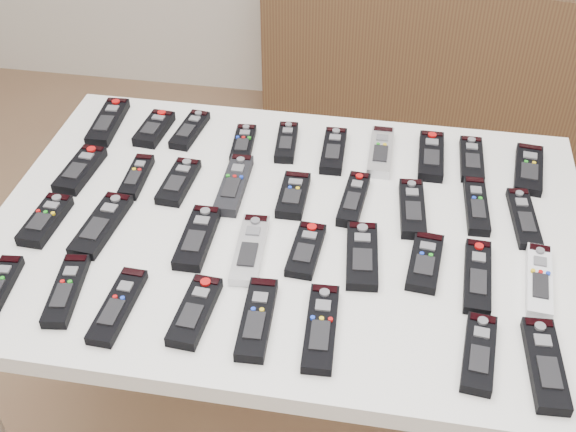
% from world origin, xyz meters
% --- Properties ---
extents(table, '(1.25, 0.88, 0.78)m').
position_xyz_m(table, '(0.06, 0.13, 0.72)').
color(table, white).
rests_on(table, ground).
extents(sideboard, '(1.50, 0.57, 0.73)m').
position_xyz_m(sideboard, '(0.43, 1.78, 0.37)').
color(sideboard, '#4D301F').
rests_on(sideboard, ground).
extents(remote_0, '(0.07, 0.20, 0.02)m').
position_xyz_m(remote_0, '(-0.45, 0.43, 0.79)').
color(remote_0, black).
rests_on(remote_0, table).
extents(remote_1, '(0.07, 0.14, 0.02)m').
position_xyz_m(remote_1, '(-0.32, 0.42, 0.79)').
color(remote_1, black).
rests_on(remote_1, table).
extents(remote_2, '(0.07, 0.16, 0.02)m').
position_xyz_m(remote_2, '(-0.24, 0.43, 0.79)').
color(remote_2, black).
rests_on(remote_2, table).
extents(remote_3, '(0.06, 0.15, 0.02)m').
position_xyz_m(remote_3, '(-0.09, 0.39, 0.79)').
color(remote_3, black).
rests_on(remote_3, table).
extents(remote_4, '(0.06, 0.15, 0.02)m').
position_xyz_m(remote_4, '(0.01, 0.41, 0.79)').
color(remote_4, black).
rests_on(remote_4, table).
extents(remote_5, '(0.06, 0.17, 0.02)m').
position_xyz_m(remote_5, '(0.13, 0.40, 0.79)').
color(remote_5, black).
rests_on(remote_5, table).
extents(remote_6, '(0.05, 0.19, 0.02)m').
position_xyz_m(remote_6, '(0.24, 0.41, 0.79)').
color(remote_6, '#B7B7BC').
rests_on(remote_6, table).
extents(remote_7, '(0.06, 0.18, 0.02)m').
position_xyz_m(remote_7, '(0.36, 0.41, 0.79)').
color(remote_7, black).
rests_on(remote_7, table).
extents(remote_8, '(0.05, 0.17, 0.02)m').
position_xyz_m(remote_8, '(0.45, 0.42, 0.79)').
color(remote_8, black).
rests_on(remote_8, table).
extents(remote_9, '(0.08, 0.19, 0.02)m').
position_xyz_m(remote_9, '(0.58, 0.40, 0.79)').
color(remote_9, black).
rests_on(remote_9, table).
extents(remote_10, '(0.07, 0.17, 0.02)m').
position_xyz_m(remote_10, '(-0.44, 0.22, 0.79)').
color(remote_10, black).
rests_on(remote_10, table).
extents(remote_11, '(0.05, 0.15, 0.02)m').
position_xyz_m(remote_11, '(-0.30, 0.22, 0.79)').
color(remote_11, black).
rests_on(remote_11, table).
extents(remote_12, '(0.06, 0.16, 0.02)m').
position_xyz_m(remote_12, '(-0.20, 0.22, 0.79)').
color(remote_12, black).
rests_on(remote_12, table).
extents(remote_13, '(0.06, 0.20, 0.02)m').
position_xyz_m(remote_13, '(-0.08, 0.22, 0.79)').
color(remote_13, black).
rests_on(remote_13, table).
extents(remote_14, '(0.06, 0.15, 0.02)m').
position_xyz_m(remote_14, '(0.06, 0.21, 0.79)').
color(remote_14, black).
rests_on(remote_14, table).
extents(remote_15, '(0.06, 0.18, 0.02)m').
position_xyz_m(remote_15, '(0.19, 0.22, 0.79)').
color(remote_15, black).
rests_on(remote_15, table).
extents(remote_16, '(0.07, 0.18, 0.02)m').
position_xyz_m(remote_16, '(0.32, 0.21, 0.79)').
color(remote_16, black).
rests_on(remote_16, table).
extents(remote_17, '(0.05, 0.18, 0.02)m').
position_xyz_m(remote_17, '(0.46, 0.24, 0.79)').
color(remote_17, black).
rests_on(remote_17, table).
extents(remote_18, '(0.06, 0.19, 0.02)m').
position_xyz_m(remote_18, '(0.55, 0.22, 0.79)').
color(remote_18, black).
rests_on(remote_18, table).
extents(remote_19, '(0.06, 0.16, 0.02)m').
position_xyz_m(remote_19, '(-0.44, 0.04, 0.79)').
color(remote_19, black).
rests_on(remote_19, table).
extents(remote_20, '(0.07, 0.20, 0.02)m').
position_xyz_m(remote_20, '(-0.32, 0.04, 0.79)').
color(remote_20, black).
rests_on(remote_20, table).
extents(remote_21, '(0.06, 0.18, 0.02)m').
position_xyz_m(remote_21, '(-0.11, 0.04, 0.79)').
color(remote_21, black).
rests_on(remote_21, table).
extents(remote_22, '(0.07, 0.20, 0.02)m').
position_xyz_m(remote_22, '(0.00, 0.02, 0.79)').
color(remote_22, '#B7B7BC').
rests_on(remote_22, table).
extents(remote_23, '(0.06, 0.15, 0.02)m').
position_xyz_m(remote_23, '(0.12, 0.04, 0.79)').
color(remote_23, black).
rests_on(remote_23, table).
extents(remote_24, '(0.08, 0.19, 0.02)m').
position_xyz_m(remote_24, '(0.23, 0.04, 0.79)').
color(remote_24, black).
rests_on(remote_24, table).
extents(remote_25, '(0.07, 0.16, 0.02)m').
position_xyz_m(remote_25, '(0.35, 0.05, 0.79)').
color(remote_25, black).
rests_on(remote_25, table).
extents(remote_26, '(0.06, 0.20, 0.02)m').
position_xyz_m(remote_26, '(0.45, 0.02, 0.79)').
color(remote_26, black).
rests_on(remote_26, table).
extents(remote_27, '(0.06, 0.19, 0.02)m').
position_xyz_m(remote_27, '(0.57, 0.03, 0.79)').
color(remote_27, silver).
rests_on(remote_27, table).
extents(remote_29, '(0.07, 0.18, 0.02)m').
position_xyz_m(remote_29, '(-0.31, -0.15, 0.79)').
color(remote_29, black).
rests_on(remote_29, table).
extents(remote_30, '(0.06, 0.19, 0.02)m').
position_xyz_m(remote_30, '(-0.20, -0.17, 0.79)').
color(remote_30, black).
rests_on(remote_30, table).
extents(remote_31, '(0.07, 0.17, 0.02)m').
position_xyz_m(remote_31, '(-0.06, -0.16, 0.79)').
color(remote_31, black).
rests_on(remote_31, table).
extents(remote_32, '(0.06, 0.19, 0.02)m').
position_xyz_m(remote_32, '(0.06, -0.16, 0.79)').
color(remote_32, black).
rests_on(remote_32, table).
extents(remote_33, '(0.06, 0.20, 0.02)m').
position_xyz_m(remote_33, '(0.17, -0.16, 0.79)').
color(remote_33, black).
rests_on(remote_33, table).
extents(remote_34, '(0.07, 0.17, 0.02)m').
position_xyz_m(remote_34, '(0.45, -0.17, 0.79)').
color(remote_34, black).
rests_on(remote_34, table).
extents(remote_35, '(0.07, 0.20, 0.02)m').
position_xyz_m(remote_35, '(0.56, -0.18, 0.79)').
color(remote_35, black).
rests_on(remote_35, table).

